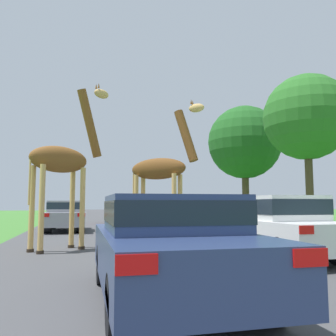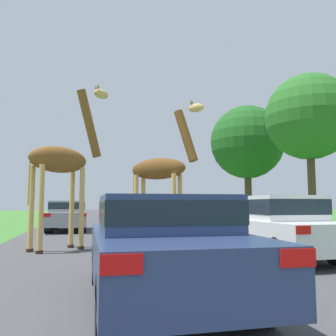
{
  "view_description": "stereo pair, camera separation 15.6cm",
  "coord_description": "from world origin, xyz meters",
  "px_view_note": "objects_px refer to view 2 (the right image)",
  "views": [
    {
      "loc": [
        -1.54,
        0.95,
        1.32
      ],
      "look_at": [
        1.41,
        13.27,
        2.61
      ],
      "focal_mm": 38.0,
      "sensor_mm": 36.0,
      "label": 1
    },
    {
      "loc": [
        -1.38,
        0.91,
        1.32
      ],
      "look_at": [
        1.41,
        13.27,
        2.61
      ],
      "focal_mm": 38.0,
      "sensor_mm": 36.0,
      "label": 2
    }
  ],
  "objects_px": {
    "giraffe_near_road": "(162,171)",
    "tree_right_cluster": "(247,142)",
    "car_far_ahead": "(281,225)",
    "car_queue_right": "(67,215)",
    "car_lead_maroon": "(163,244)",
    "giraffe_companion": "(64,161)",
    "tree_left_edge": "(309,117)",
    "car_queue_left": "(122,212)"
  },
  "relations": [
    {
      "from": "car_lead_maroon",
      "to": "tree_left_edge",
      "type": "xyz_separation_m",
      "value": [
        11.46,
        13.03,
        5.61
      ]
    },
    {
      "from": "giraffe_companion",
      "to": "car_queue_left",
      "type": "distance_m",
      "value": 14.53
    },
    {
      "from": "tree_left_edge",
      "to": "tree_right_cluster",
      "type": "distance_m",
      "value": 7.9
    },
    {
      "from": "car_lead_maroon",
      "to": "car_far_ahead",
      "type": "distance_m",
      "value": 4.76
    },
    {
      "from": "giraffe_companion",
      "to": "tree_right_cluster",
      "type": "bearing_deg",
      "value": 103.96
    },
    {
      "from": "car_far_ahead",
      "to": "tree_right_cluster",
      "type": "distance_m",
      "value": 20.16
    },
    {
      "from": "giraffe_near_road",
      "to": "tree_left_edge",
      "type": "relative_size",
      "value": 0.55
    },
    {
      "from": "giraffe_near_road",
      "to": "tree_left_edge",
      "type": "bearing_deg",
      "value": 160.6
    },
    {
      "from": "giraffe_near_road",
      "to": "car_lead_maroon",
      "type": "relative_size",
      "value": 1.18
    },
    {
      "from": "car_queue_right",
      "to": "car_far_ahead",
      "type": "bearing_deg",
      "value": -61.72
    },
    {
      "from": "car_lead_maroon",
      "to": "tree_left_edge",
      "type": "relative_size",
      "value": 0.47
    },
    {
      "from": "tree_right_cluster",
      "to": "tree_left_edge",
      "type": "bearing_deg",
      "value": -88.71
    },
    {
      "from": "giraffe_near_road",
      "to": "car_queue_right",
      "type": "height_order",
      "value": "giraffe_near_road"
    },
    {
      "from": "car_lead_maroon",
      "to": "car_far_ahead",
      "type": "xyz_separation_m",
      "value": [
        3.63,
        3.08,
        0.03
      ]
    },
    {
      "from": "car_queue_left",
      "to": "car_far_ahead",
      "type": "xyz_separation_m",
      "value": [
        2.29,
        -16.93,
        0.01
      ]
    },
    {
      "from": "car_far_ahead",
      "to": "tree_right_cluster",
      "type": "height_order",
      "value": "tree_right_cluster"
    },
    {
      "from": "car_far_ahead",
      "to": "tree_right_cluster",
      "type": "xyz_separation_m",
      "value": [
        7.66,
        17.85,
        5.42
      ]
    },
    {
      "from": "tree_left_edge",
      "to": "tree_right_cluster",
      "type": "xyz_separation_m",
      "value": [
        -0.18,
        7.9,
        -0.15
      ]
    },
    {
      "from": "car_queue_right",
      "to": "car_far_ahead",
      "type": "distance_m",
      "value": 11.89
    },
    {
      "from": "car_queue_right",
      "to": "tree_left_edge",
      "type": "relative_size",
      "value": 0.5
    },
    {
      "from": "car_far_ahead",
      "to": "tree_left_edge",
      "type": "height_order",
      "value": "tree_left_edge"
    },
    {
      "from": "tree_left_edge",
      "to": "car_queue_right",
      "type": "bearing_deg",
      "value": 177.77
    },
    {
      "from": "giraffe_near_road",
      "to": "tree_left_edge",
      "type": "distance_m",
      "value": 12.13
    },
    {
      "from": "car_lead_maroon",
      "to": "car_queue_right",
      "type": "relative_size",
      "value": 0.94
    },
    {
      "from": "giraffe_near_road",
      "to": "giraffe_companion",
      "type": "relative_size",
      "value": 0.94
    },
    {
      "from": "giraffe_companion",
      "to": "car_lead_maroon",
      "type": "xyz_separation_m",
      "value": [
        1.76,
        -5.93,
        -1.82
      ]
    },
    {
      "from": "tree_left_edge",
      "to": "giraffe_companion",
      "type": "bearing_deg",
      "value": -151.77
    },
    {
      "from": "giraffe_near_road",
      "to": "tree_right_cluster",
      "type": "relative_size",
      "value": 0.54
    },
    {
      "from": "tree_left_edge",
      "to": "car_queue_left",
      "type": "bearing_deg",
      "value": 145.42
    },
    {
      "from": "car_queue_right",
      "to": "giraffe_near_road",
      "type": "bearing_deg",
      "value": -60.71
    },
    {
      "from": "car_lead_maroon",
      "to": "car_queue_right",
      "type": "height_order",
      "value": "car_queue_right"
    },
    {
      "from": "car_lead_maroon",
      "to": "giraffe_near_road",
      "type": "bearing_deg",
      "value": 78.27
    },
    {
      "from": "giraffe_near_road",
      "to": "car_far_ahead",
      "type": "distance_m",
      "value": 5.0
    },
    {
      "from": "car_lead_maroon",
      "to": "car_queue_right",
      "type": "distance_m",
      "value": 13.7
    },
    {
      "from": "car_queue_left",
      "to": "tree_right_cluster",
      "type": "bearing_deg",
      "value": 5.25
    },
    {
      "from": "car_lead_maroon",
      "to": "car_far_ahead",
      "type": "height_order",
      "value": "car_far_ahead"
    },
    {
      "from": "car_queue_right",
      "to": "tree_right_cluster",
      "type": "xyz_separation_m",
      "value": [
        13.29,
        7.37,
        5.43
      ]
    },
    {
      "from": "giraffe_near_road",
      "to": "car_queue_left",
      "type": "xyz_separation_m",
      "value": [
        -0.18,
        12.73,
        -1.71
      ]
    },
    {
      "from": "giraffe_near_road",
      "to": "tree_right_cluster",
      "type": "distance_m",
      "value": 17.19
    },
    {
      "from": "car_lead_maroon",
      "to": "tree_left_edge",
      "type": "distance_m",
      "value": 18.23
    },
    {
      "from": "car_queue_left",
      "to": "giraffe_near_road",
      "type": "bearing_deg",
      "value": -89.2
    },
    {
      "from": "car_queue_right",
      "to": "car_queue_left",
      "type": "bearing_deg",
      "value": 62.63
    }
  ]
}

